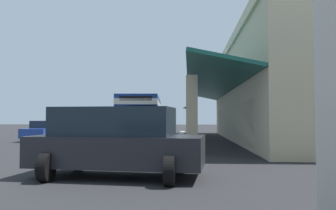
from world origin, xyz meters
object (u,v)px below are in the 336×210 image
parked_sedan_blue (47,130)px  pedestrian (119,133)px  transit_bus (143,116)px  potted_palm (191,129)px  parked_suv_charcoal (117,141)px

parked_sedan_blue → pedestrian: pedestrian is taller
transit_bus → pedestrian: 8.85m
transit_bus → potted_palm: 7.63m
parked_sedan_blue → potted_palm: 13.01m
parked_sedan_blue → pedestrian: 10.68m
transit_bus → parked_sedan_blue: transit_bus is taller
parked_suv_charcoal → pedestrian: parked_suv_charcoal is taller
transit_bus → parked_sedan_blue: bearing=-83.3°
transit_bus → parked_sedan_blue: 7.14m
transit_bus → pedestrian: size_ratio=6.91×
transit_bus → parked_suv_charcoal: transit_bus is taller
parked_sedan_blue → transit_bus: bearing=96.7°
transit_bus → pedestrian: transit_bus is taller
transit_bus → potted_palm: (-6.56, 3.71, -1.23)m
parked_suv_charcoal → transit_bus: bearing=-174.6°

